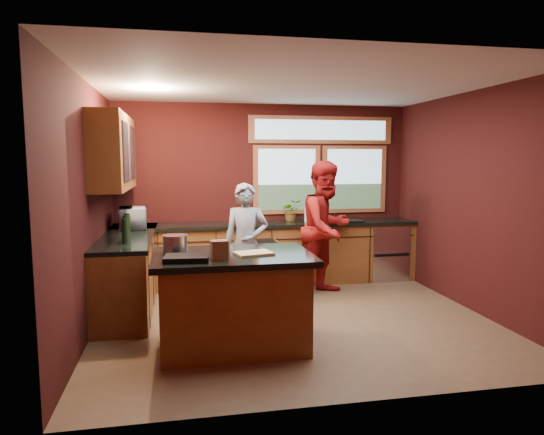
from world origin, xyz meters
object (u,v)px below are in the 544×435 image
object	(u,v)px
island	(233,300)
person_grey	(246,244)
person_red	(326,228)
cutting_board	(254,253)
stock_pot	(175,244)

from	to	relation	value
island	person_grey	bearing A→B (deg)	77.07
person_red	cutting_board	distance (m)	2.16
island	stock_pot	bearing A→B (deg)	164.74
island	person_red	bearing A→B (deg)	48.80
stock_pot	island	bearing A→B (deg)	-15.26
cutting_board	stock_pot	distance (m)	0.78
person_grey	stock_pot	world-z (taller)	person_grey
island	stock_pot	xyz separation A→B (m)	(-0.55, 0.15, 0.56)
island	person_red	world-z (taller)	person_red
person_grey	cutting_board	world-z (taller)	person_grey
cutting_board	island	bearing A→B (deg)	165.96
person_red	stock_pot	distance (m)	2.55
person_red	island	bearing A→B (deg)	-162.82
island	cutting_board	world-z (taller)	cutting_board
cutting_board	person_red	bearing A→B (deg)	53.67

